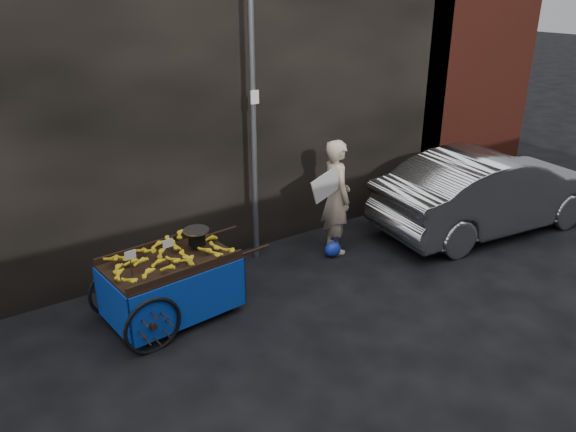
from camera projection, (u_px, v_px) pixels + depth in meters
ground at (289, 300)px, 7.30m from camera, size 80.00×80.00×0.00m
building_wall at (214, 76)px, 8.51m from camera, size 13.50×2.00×5.00m
street_pole at (253, 125)px, 7.66m from camera, size 0.12×0.10×4.00m
banana_cart at (166, 268)px, 6.66m from camera, size 2.13×1.15×1.12m
vendor at (336, 197)px, 8.33m from camera, size 0.91×0.72×1.74m
plastic_bag at (333, 249)px, 8.41m from camera, size 0.26×0.21×0.23m
parked_car at (491, 191)px, 9.16m from camera, size 4.15×1.88×1.32m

